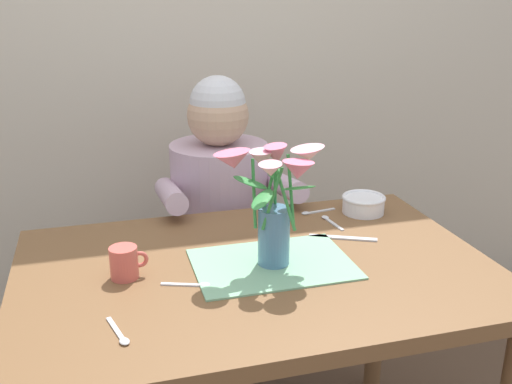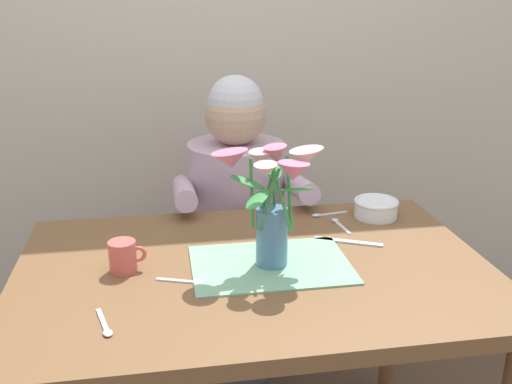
% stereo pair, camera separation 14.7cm
% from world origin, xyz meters
% --- Properties ---
extents(wood_panel_backdrop, '(4.00, 0.10, 2.50)m').
position_xyz_m(wood_panel_backdrop, '(0.00, 1.05, 1.25)').
color(wood_panel_backdrop, beige).
rests_on(wood_panel_backdrop, ground_plane).
extents(dining_table, '(1.20, 0.80, 0.74)m').
position_xyz_m(dining_table, '(0.00, 0.00, 0.64)').
color(dining_table, brown).
rests_on(dining_table, ground_plane).
extents(seated_person, '(0.45, 0.47, 1.14)m').
position_xyz_m(seated_person, '(0.04, 0.62, 0.56)').
color(seated_person, '#4C4C56').
rests_on(seated_person, ground_plane).
extents(striped_placemat, '(0.40, 0.28, 0.00)m').
position_xyz_m(striped_placemat, '(0.04, -0.01, 0.74)').
color(striped_placemat, '#7AB289').
rests_on(striped_placemat, dining_table).
extents(flower_vase, '(0.30, 0.22, 0.31)m').
position_xyz_m(flower_vase, '(0.04, -0.01, 0.93)').
color(flower_vase, teal).
rests_on(flower_vase, dining_table).
extents(ceramic_bowl, '(0.14, 0.14, 0.06)m').
position_xyz_m(ceramic_bowl, '(0.42, 0.27, 0.77)').
color(ceramic_bowl, white).
rests_on(ceramic_bowl, dining_table).
extents(dinner_knife, '(0.18, 0.10, 0.00)m').
position_xyz_m(dinner_knife, '(0.28, 0.10, 0.74)').
color(dinner_knife, silver).
rests_on(dinner_knife, dining_table).
extents(coffee_cup, '(0.09, 0.07, 0.08)m').
position_xyz_m(coffee_cup, '(-0.32, 0.02, 0.78)').
color(coffee_cup, '#CC564C').
rests_on(coffee_cup, dining_table).
extents(spoon_0, '(0.12, 0.05, 0.01)m').
position_xyz_m(spoon_0, '(-0.17, -0.06, 0.74)').
color(spoon_0, silver).
rests_on(spoon_0, dining_table).
extents(spoon_1, '(0.03, 0.12, 0.01)m').
position_xyz_m(spoon_1, '(0.29, 0.23, 0.74)').
color(spoon_1, silver).
rests_on(spoon_1, dining_table).
extents(spoon_2, '(0.12, 0.03, 0.01)m').
position_xyz_m(spoon_2, '(0.27, 0.31, 0.74)').
color(spoon_2, silver).
rests_on(spoon_2, dining_table).
extents(spoon_3, '(0.05, 0.12, 0.01)m').
position_xyz_m(spoon_3, '(-0.35, -0.24, 0.74)').
color(spoon_3, silver).
rests_on(spoon_3, dining_table).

